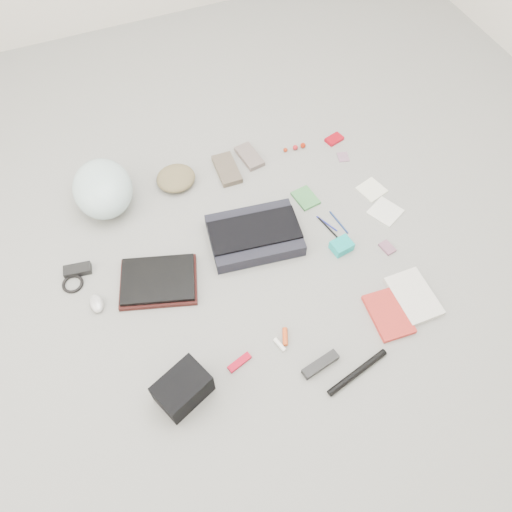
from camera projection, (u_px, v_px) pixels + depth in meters
name	position (u px, v px, depth m)	size (l,w,h in m)	color
ground_plane	(256.00, 262.00, 2.23)	(4.00, 4.00, 0.00)	gray
messenger_bag	(255.00, 235.00, 2.26)	(0.40, 0.29, 0.07)	black
bag_flap	(255.00, 230.00, 2.23)	(0.40, 0.18, 0.01)	black
laptop_sleeve	(159.00, 282.00, 2.16)	(0.33, 0.25, 0.02)	#3A1412
laptop	(158.00, 279.00, 2.14)	(0.31, 0.23, 0.02)	black
bike_helmet	(103.00, 189.00, 2.32)	(0.27, 0.34, 0.21)	silver
beanie	(176.00, 178.00, 2.45)	(0.19, 0.18, 0.07)	olive
mitten_left	(227.00, 169.00, 2.51)	(0.10, 0.20, 0.03)	brown
mitten_right	(249.00, 156.00, 2.56)	(0.09, 0.17, 0.03)	slate
power_brick	(78.00, 270.00, 2.19)	(0.12, 0.05, 0.03)	black
cable_coil	(73.00, 284.00, 2.16)	(0.09, 0.09, 0.01)	black
mouse	(97.00, 303.00, 2.09)	(0.06, 0.09, 0.04)	#B9B9B9
camera_bag	(183.00, 389.00, 1.85)	(0.20, 0.14, 0.13)	black
multitool	(239.00, 362.00, 1.96)	(0.10, 0.03, 0.02)	#A70218
toiletry_tube_white	(280.00, 345.00, 2.00)	(0.02, 0.02, 0.06)	white
toiletry_tube_orange	(285.00, 337.00, 2.02)	(0.02, 0.02, 0.07)	#C94517
u_lock	(320.00, 364.00, 1.95)	(0.16, 0.04, 0.03)	black
bike_pump	(357.00, 372.00, 1.94)	(0.03, 0.03, 0.29)	black
book_red	(388.00, 314.00, 2.07)	(0.15, 0.22, 0.02)	red
book_white	(414.00, 296.00, 2.12)	(0.16, 0.24, 0.03)	beige
notepad	(306.00, 198.00, 2.42)	(0.09, 0.13, 0.01)	#3E8143
pen_blue	(327.00, 224.00, 2.34)	(0.01, 0.01, 0.12)	navy
pen_black	(328.00, 228.00, 2.32)	(0.01, 0.01, 0.14)	black
pen_navy	(339.00, 222.00, 2.34)	(0.01, 0.01, 0.15)	navy
accordion_wallet	(342.00, 246.00, 2.25)	(0.09, 0.07, 0.05)	#11B0A9
card_deck	(387.00, 248.00, 2.26)	(0.05, 0.07, 0.01)	#925C74
napkin_top	(372.00, 190.00, 2.45)	(0.12, 0.12, 0.01)	silver
napkin_bottom	(385.00, 212.00, 2.38)	(0.13, 0.13, 0.01)	silver
lollipop_a	(285.00, 150.00, 2.59)	(0.02, 0.02, 0.02)	#9C250D
lollipop_b	(295.00, 147.00, 2.59)	(0.03, 0.03, 0.03)	#B21A20
lollipop_c	(303.00, 145.00, 2.60)	(0.03, 0.03, 0.03)	#9D1E08
altoids_tin	(334.00, 139.00, 2.63)	(0.09, 0.06, 0.02)	#B50918
stamp_sheet	(343.00, 157.00, 2.57)	(0.05, 0.07, 0.00)	gray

